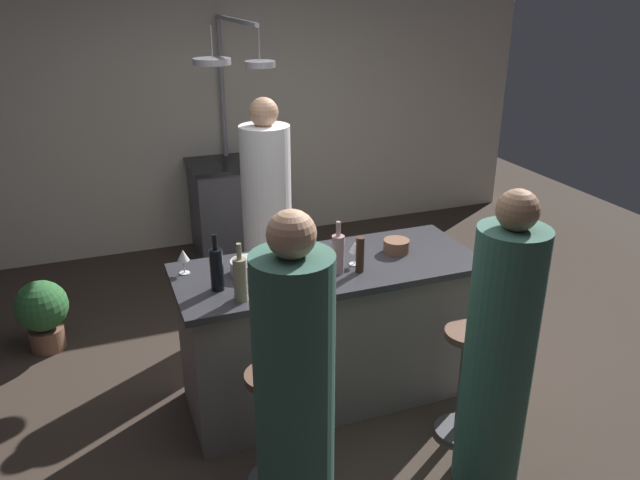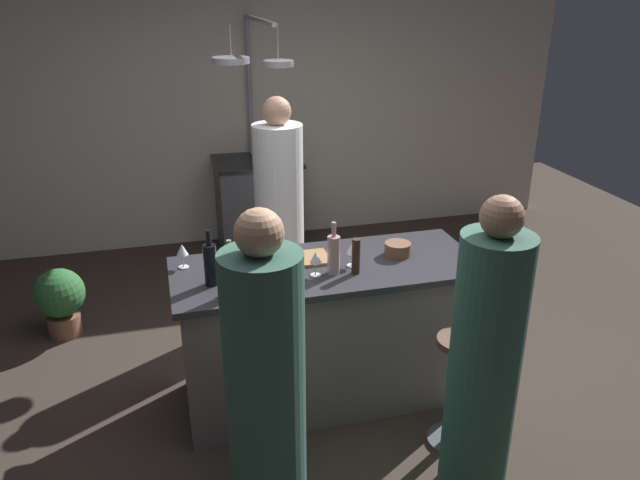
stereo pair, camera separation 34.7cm
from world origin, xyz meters
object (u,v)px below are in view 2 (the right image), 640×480
object	(u,v)px
potted_plant	(60,298)
cutting_board	(302,259)
bar_stool_left	(255,421)
guest_right	(484,367)
wine_bottle_rose	(334,254)
wine_bottle_dark	(210,264)
wine_bottle_red	(269,258)
bar_stool_right	(457,386)
wine_glass_near_left_guest	(316,259)
mixing_bowl_wooden	(398,249)
stove_range	(258,205)
guest_left	(266,400)
wine_bottle_white	(231,275)
chef	(279,221)
wine_glass_near_right_guest	(182,251)
mixing_bowl_steel	(245,264)
wine_glass_by_chef	(352,249)
pepper_mill	(356,256)

from	to	relation	value
potted_plant	cutting_board	distance (m)	2.00
bar_stool_left	guest_right	world-z (taller)	guest_right
wine_bottle_rose	wine_bottle_dark	size ratio (longest dim) A/B	0.97
cutting_board	wine_bottle_red	size ratio (longest dim) A/B	1.06
bar_stool_right	potted_plant	bearing A→B (deg)	141.02
wine_glass_near_left_guest	mixing_bowl_wooden	bearing A→B (deg)	14.95
stove_range	cutting_board	distance (m)	2.39
guest_left	guest_right	size ratio (longest dim) A/B	1.02
wine_bottle_rose	wine_glass_near_left_guest	size ratio (longest dim) A/B	2.12
potted_plant	cutting_board	world-z (taller)	cutting_board
stove_range	wine_bottle_white	size ratio (longest dim) A/B	2.80
chef	wine_bottle_red	size ratio (longest dim) A/B	5.67
wine_glass_near_right_guest	mixing_bowl_steel	size ratio (longest dim) A/B	0.73
guest_right	mixing_bowl_wooden	size ratio (longest dim) A/B	10.09
chef	wine_glass_near_right_guest	size ratio (longest dim) A/B	11.68
guest_right	chef	bearing A→B (deg)	105.56
cutting_board	wine_glass_by_chef	xyz separation A→B (m)	(0.26, -0.15, 0.10)
guest_right	wine_bottle_dark	distance (m)	1.50
wine_glass_near_right_guest	bar_stool_right	bearing A→B (deg)	-30.27
wine_bottle_red	wine_glass_near_left_guest	distance (m)	0.26
guest_right	guest_left	bearing A→B (deg)	-179.88
wine_glass_near_left_guest	guest_right	bearing A→B (deg)	-54.81
bar_stool_left	mixing_bowl_steel	distance (m)	0.88
wine_bottle_red	wine_glass_by_chef	distance (m)	0.49
guest_left	bar_stool_right	size ratio (longest dim) A/B	2.41
wine_glass_near_left_guest	mixing_bowl_wooden	distance (m)	0.57
wine_bottle_rose	mixing_bowl_wooden	distance (m)	0.47
pepper_mill	stove_range	bearing A→B (deg)	92.87
pepper_mill	mixing_bowl_steel	bearing A→B (deg)	161.63
pepper_mill	wine_glass_near_left_guest	size ratio (longest dim) A/B	1.44
wine_bottle_dark	bar_stool_left	bearing A→B (deg)	-76.92
wine_bottle_dark	wine_glass_near_right_guest	size ratio (longest dim) A/B	2.18
wine_bottle_dark	wine_bottle_white	bearing A→B (deg)	-61.64
pepper_mill	wine_bottle_red	distance (m)	0.49
mixing_bowl_wooden	cutting_board	bearing A→B (deg)	172.72
potted_plant	mixing_bowl_wooden	xyz separation A→B (m)	(2.14, -1.17, 0.64)
chef	wine_bottle_white	distance (m)	1.43
wine_bottle_white	bar_stool_left	bearing A→B (deg)	-84.27
chef	mixing_bowl_steel	xyz separation A→B (m)	(-0.41, -1.02, 0.15)
wine_glass_by_chef	mixing_bowl_wooden	size ratio (longest dim) A/B	0.92
bar_stool_right	mixing_bowl_wooden	distance (m)	0.87
mixing_bowl_steel	bar_stool_right	bearing A→B (deg)	-32.92
cutting_board	wine_bottle_red	world-z (taller)	wine_bottle_red
pepper_mill	wine_bottle_white	distance (m)	0.72
bar_stool_right	cutting_board	xyz separation A→B (m)	(-0.69, 0.72, 0.53)
mixing_bowl_wooden	wine_glass_by_chef	bearing A→B (deg)	-166.10
guest_right	wine_glass_near_left_guest	size ratio (longest dim) A/B	10.95
chef	wine_bottle_white	bearing A→B (deg)	-111.62
bar_stool_right	guest_right	xyz separation A→B (m)	(-0.07, -0.35, 0.37)
guest_right	mixing_bowl_steel	world-z (taller)	guest_right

